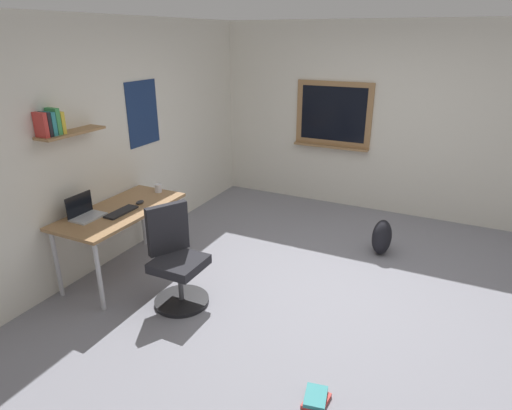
{
  "coord_description": "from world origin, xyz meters",
  "views": [
    {
      "loc": [
        -3.68,
        -1.02,
        2.41
      ],
      "look_at": [
        -0.15,
        0.71,
        0.85
      ],
      "focal_mm": 30.35,
      "sensor_mm": 36.0,
      "label": 1
    }
  ],
  "objects_px": {
    "office_chair": "(176,263)",
    "backpack": "(382,237)",
    "keyboard": "(121,212)",
    "book_stack_on_floor": "(316,399)",
    "laptop": "(85,212)",
    "desk": "(121,216)",
    "computer_mouse": "(140,202)",
    "coffee_mug": "(158,188)"
  },
  "relations": [
    {
      "from": "coffee_mug",
      "to": "office_chair",
      "type": "bearing_deg",
      "value": -134.94
    },
    {
      "from": "office_chair",
      "to": "computer_mouse",
      "type": "relative_size",
      "value": 9.13
    },
    {
      "from": "keyboard",
      "to": "office_chair",
      "type": "bearing_deg",
      "value": -98.93
    },
    {
      "from": "laptop",
      "to": "backpack",
      "type": "distance_m",
      "value": 3.26
    },
    {
      "from": "desk",
      "to": "backpack",
      "type": "distance_m",
      "value": 2.93
    },
    {
      "from": "coffee_mug",
      "to": "backpack",
      "type": "bearing_deg",
      "value": -65.6
    },
    {
      "from": "coffee_mug",
      "to": "desk",
      "type": "bearing_deg",
      "value": 176.8
    },
    {
      "from": "office_chair",
      "to": "backpack",
      "type": "height_order",
      "value": "office_chair"
    },
    {
      "from": "backpack",
      "to": "computer_mouse",
      "type": "bearing_deg",
      "value": 122.14
    },
    {
      "from": "desk",
      "to": "office_chair",
      "type": "bearing_deg",
      "value": -102.76
    },
    {
      "from": "desk",
      "to": "computer_mouse",
      "type": "xyz_separation_m",
      "value": [
        0.21,
        -0.08,
        0.09
      ]
    },
    {
      "from": "office_chair",
      "to": "book_stack_on_floor",
      "type": "distance_m",
      "value": 1.77
    },
    {
      "from": "keyboard",
      "to": "book_stack_on_floor",
      "type": "distance_m",
      "value": 2.55
    },
    {
      "from": "office_chair",
      "to": "computer_mouse",
      "type": "bearing_deg",
      "value": 61.45
    },
    {
      "from": "book_stack_on_floor",
      "to": "laptop",
      "type": "bearing_deg",
      "value": 79.1
    },
    {
      "from": "laptop",
      "to": "coffee_mug",
      "type": "bearing_deg",
      "value": -11.85
    },
    {
      "from": "backpack",
      "to": "laptop",
      "type": "bearing_deg",
      "value": 127.77
    },
    {
      "from": "desk",
      "to": "keyboard",
      "type": "relative_size",
      "value": 3.73
    },
    {
      "from": "office_chair",
      "to": "computer_mouse",
      "type": "xyz_separation_m",
      "value": [
        0.39,
        0.72,
        0.35
      ]
    },
    {
      "from": "desk",
      "to": "computer_mouse",
      "type": "distance_m",
      "value": 0.24
    },
    {
      "from": "desk",
      "to": "book_stack_on_floor",
      "type": "bearing_deg",
      "value": -108.44
    },
    {
      "from": "office_chair",
      "to": "laptop",
      "type": "xyz_separation_m",
      "value": [
        -0.13,
        0.96,
        0.39
      ]
    },
    {
      "from": "keyboard",
      "to": "computer_mouse",
      "type": "xyz_separation_m",
      "value": [
        0.28,
        0.0,
        0.01
      ]
    },
    {
      "from": "laptop",
      "to": "backpack",
      "type": "bearing_deg",
      "value": -52.23
    },
    {
      "from": "computer_mouse",
      "to": "coffee_mug",
      "type": "bearing_deg",
      "value": 7.53
    },
    {
      "from": "desk",
      "to": "office_chair",
      "type": "xyz_separation_m",
      "value": [
        -0.18,
        -0.81,
        -0.26
      ]
    },
    {
      "from": "desk",
      "to": "office_chair",
      "type": "relative_size",
      "value": 1.45
    },
    {
      "from": "desk",
      "to": "backpack",
      "type": "xyz_separation_m",
      "value": [
        1.65,
        -2.38,
        -0.46
      ]
    },
    {
      "from": "backpack",
      "to": "keyboard",
      "type": "bearing_deg",
      "value": 126.89
    },
    {
      "from": "desk",
      "to": "coffee_mug",
      "type": "bearing_deg",
      "value": -3.2
    },
    {
      "from": "laptop",
      "to": "computer_mouse",
      "type": "relative_size",
      "value": 2.98
    },
    {
      "from": "office_chair",
      "to": "coffee_mug",
      "type": "relative_size",
      "value": 10.33
    },
    {
      "from": "coffee_mug",
      "to": "book_stack_on_floor",
      "type": "relative_size",
      "value": 0.39
    },
    {
      "from": "book_stack_on_floor",
      "to": "computer_mouse",
      "type": "bearing_deg",
      "value": 66.46
    },
    {
      "from": "backpack",
      "to": "book_stack_on_floor",
      "type": "relative_size",
      "value": 1.79
    },
    {
      "from": "office_chair",
      "to": "computer_mouse",
      "type": "distance_m",
      "value": 0.89
    },
    {
      "from": "coffee_mug",
      "to": "backpack",
      "type": "relative_size",
      "value": 0.22
    },
    {
      "from": "office_chair",
      "to": "coffee_mug",
      "type": "height_order",
      "value": "office_chair"
    },
    {
      "from": "book_stack_on_floor",
      "to": "keyboard",
      "type": "bearing_deg",
      "value": 72.48
    },
    {
      "from": "keyboard",
      "to": "book_stack_on_floor",
      "type": "height_order",
      "value": "keyboard"
    },
    {
      "from": "desk",
      "to": "backpack",
      "type": "bearing_deg",
      "value": -55.19
    },
    {
      "from": "backpack",
      "to": "book_stack_on_floor",
      "type": "distance_m",
      "value": 2.46
    }
  ]
}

